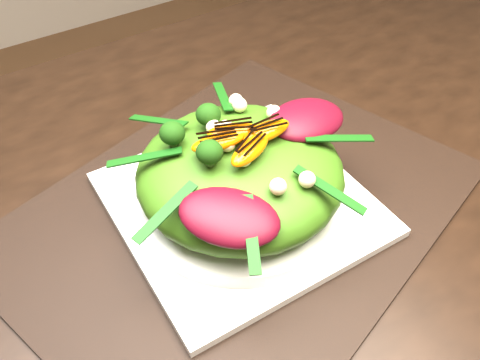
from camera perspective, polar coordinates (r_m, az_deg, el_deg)
dining_table at (r=0.68m, az=10.31°, el=0.69°), size 1.60×0.90×0.75m
placemat at (r=0.60m, az=0.00°, el=-3.12°), size 0.61×0.52×0.00m
plate_base at (r=0.59m, az=0.00°, el=-2.64°), size 0.28×0.28×0.01m
salad_bowl at (r=0.58m, az=-0.00°, el=-1.69°), size 0.27×0.27×0.02m
lettuce_mound at (r=0.56m, az=0.00°, el=0.88°), size 0.30×0.30×0.08m
radicchio_leaf at (r=0.58m, az=7.53°, el=6.74°), size 0.10×0.06×0.02m
orange_segment at (r=0.53m, az=-2.69°, el=4.93°), size 0.06×0.03×0.01m
broccoli_floret at (r=0.52m, az=-6.19°, el=4.34°), size 0.04×0.04×0.04m
macadamia_nut at (r=0.51m, az=5.16°, el=2.09°), size 0.02×0.02×0.02m
balsamic_drizzle at (r=0.53m, az=-2.72°, el=5.62°), size 0.05×0.01×0.00m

